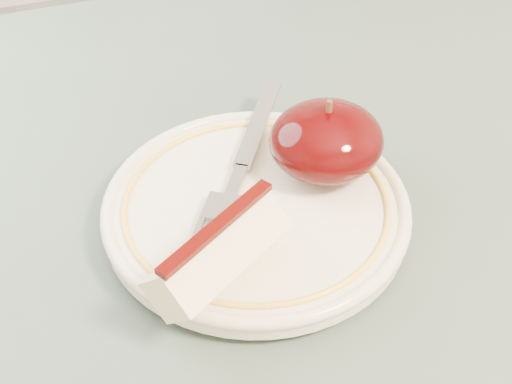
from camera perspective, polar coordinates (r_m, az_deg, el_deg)
name	(u,v)px	position (r m, az deg, el deg)	size (l,w,h in m)	color
plate	(256,208)	(0.46, 0.00, -1.30)	(0.20, 0.20, 0.02)	beige
apple_half	(326,141)	(0.47, 5.65, 4.10)	(0.08, 0.07, 0.06)	black
apple_wedge	(218,252)	(0.40, -3.03, -4.84)	(0.10, 0.08, 0.04)	#FCF0BA
fork	(241,169)	(0.48, -1.20, 1.89)	(0.12, 0.18, 0.00)	gray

